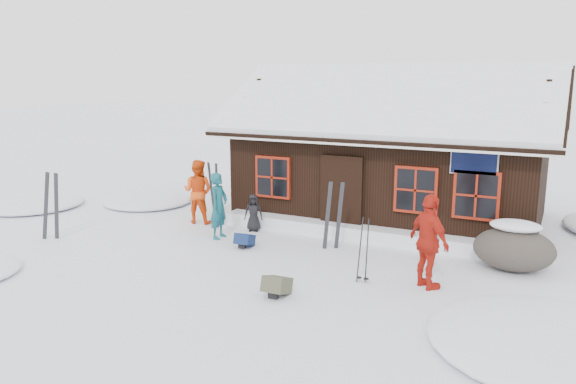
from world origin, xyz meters
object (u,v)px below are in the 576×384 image
object	(u,v)px
skier_teal	(219,206)
backpack_olive	(277,288)
boulder	(514,248)
ski_pair_left	(51,207)
backpack_blue	(245,242)
skier_orange_left	(198,191)
skier_crouched	(254,213)
skier_orange_right	(429,242)
ski_poles	(363,251)

from	to	relation	value
skier_teal	backpack_olive	world-z (taller)	skier_teal
skier_teal	boulder	bearing A→B (deg)	-87.50
ski_pair_left	backpack_blue	bearing A→B (deg)	2.45
skier_teal	backpack_blue	size ratio (longest dim) A/B	3.42
skier_orange_left	ski_pair_left	distance (m)	3.79
backpack_blue	ski_pair_left	bearing A→B (deg)	-169.64
skier_teal	skier_crouched	xyz separation A→B (m)	(0.44, 0.96, -0.34)
skier_orange_left	backpack_olive	world-z (taller)	skier_orange_left
skier_orange_right	ski_pair_left	world-z (taller)	skier_orange_right
skier_teal	backpack_blue	world-z (taller)	skier_teal
skier_orange_right	skier_orange_left	bearing A→B (deg)	22.72
ski_poles	backpack_blue	bearing A→B (deg)	164.41
skier_crouched	boulder	size ratio (longest dim) A/B	0.60
skier_teal	ski_pair_left	size ratio (longest dim) A/B	0.95
skier_orange_left	backpack_blue	bearing A→B (deg)	139.13
backpack_blue	skier_orange_left	bearing A→B (deg)	140.61
skier_crouched	ski_poles	distance (m)	4.48
skier_orange_left	ski_poles	distance (m)	6.15
backpack_olive	skier_orange_left	bearing A→B (deg)	137.65
ski_poles	backpack_blue	world-z (taller)	ski_poles
skier_orange_right	ski_pair_left	xyz separation A→B (m)	(-9.20, -0.90, -0.10)
skier_orange_left	skier_orange_right	size ratio (longest dim) A/B	0.96
ski_poles	backpack_blue	size ratio (longest dim) A/B	2.80
skier_orange_right	backpack_olive	size ratio (longest dim) A/B	3.40
ski_poles	ski_pair_left	bearing A→B (deg)	-175.44
ski_pair_left	ski_poles	distance (m)	8.01
boulder	ski_pair_left	bearing A→B (deg)	-165.45
skier_teal	skier_orange_right	distance (m)	5.62
skier_crouched	backpack_blue	world-z (taller)	skier_crouched
skier_orange_left	boulder	world-z (taller)	skier_orange_left
skier_orange_left	backpack_olive	bearing A→B (deg)	130.36
ski_poles	skier_orange_left	bearing A→B (deg)	157.35
skier_teal	backpack_olive	xyz separation A→B (m)	(3.11, -2.75, -0.69)
boulder	ski_poles	xyz separation A→B (m)	(-2.60, -2.11, 0.15)
boulder	skier_orange_left	bearing A→B (deg)	178.22
boulder	backpack_blue	xyz separation A→B (m)	(-5.90, -1.19, -0.36)
skier_teal	ski_poles	bearing A→B (deg)	-111.19
ski_poles	boulder	bearing A→B (deg)	39.08
skier_crouched	ski_poles	size ratio (longest dim) A/B	0.72
skier_orange_left	skier_teal	bearing A→B (deg)	133.67
boulder	ski_pair_left	xyz separation A→B (m)	(-10.58, -2.75, 0.34)
ski_poles	backpack_blue	distance (m)	3.46
skier_teal	skier_orange_right	xyz separation A→B (m)	(5.51, -1.07, 0.09)
skier_crouched	ski_poles	world-z (taller)	ski_poles
skier_crouched	ski_poles	bearing A→B (deg)	-55.10
skier_teal	skier_orange_right	bearing A→B (deg)	-104.87
skier_teal	ski_poles	xyz separation A→B (m)	(4.29, -1.34, -0.19)
skier_orange_left	skier_crouched	world-z (taller)	skier_orange_left
skier_crouched	skier_orange_left	bearing A→B (deg)	153.35
skier_teal	ski_pair_left	bearing A→B (deg)	114.20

